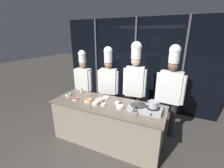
# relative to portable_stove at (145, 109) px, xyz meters

# --- Properties ---
(ground_plane) EXTENTS (24.00, 24.00, 0.00)m
(ground_plane) POSITION_rel_portable_stove_xyz_m (-0.78, -0.02, -0.94)
(ground_plane) COLOR #47423D
(window_wall_back) EXTENTS (4.69, 0.09, 2.70)m
(window_wall_back) POSITION_rel_portable_stove_xyz_m (-0.78, 1.88, 0.41)
(window_wall_back) COLOR black
(window_wall_back) RESTS_ON ground_plane
(demo_counter) EXTENTS (2.34, 0.84, 0.89)m
(demo_counter) POSITION_rel_portable_stove_xyz_m (-0.78, -0.02, -0.49)
(demo_counter) COLOR gray
(demo_counter) RESTS_ON ground_plane
(portable_stove) EXTENTS (0.59, 0.33, 0.10)m
(portable_stove) POSITION_rel_portable_stove_xyz_m (0.00, 0.00, 0.00)
(portable_stove) COLOR #B2B5BA
(portable_stove) RESTS_ON demo_counter
(frying_pan) EXTENTS (0.30, 0.51, 0.04)m
(frying_pan) POSITION_rel_portable_stove_xyz_m (-0.14, -0.01, 0.07)
(frying_pan) COLOR #38332D
(frying_pan) RESTS_ON portable_stove
(stock_pot) EXTENTS (0.20, 0.18, 0.12)m
(stock_pot) POSITION_rel_portable_stove_xyz_m (0.14, 0.00, 0.12)
(stock_pot) COLOR #B7BABF
(stock_pot) RESTS_ON portable_stove
(squeeze_bottle_oil) EXTENTS (0.06, 0.06, 0.16)m
(squeeze_bottle_oil) POSITION_rel_portable_stove_xyz_m (-1.63, 0.28, 0.03)
(squeeze_bottle_oil) COLOR beige
(squeeze_bottle_oil) RESTS_ON demo_counter
(prep_bowl_onion) EXTENTS (0.13, 0.13, 0.06)m
(prep_bowl_onion) POSITION_rel_portable_stove_xyz_m (-0.97, -0.15, -0.02)
(prep_bowl_onion) COLOR white
(prep_bowl_onion) RESTS_ON demo_counter
(prep_bowl_scallions) EXTENTS (0.13, 0.13, 0.04)m
(prep_bowl_scallions) POSITION_rel_portable_stove_xyz_m (-1.79, -0.02, -0.03)
(prep_bowl_scallions) COLOR white
(prep_bowl_scallions) RESTS_ON demo_counter
(prep_bowl_rice) EXTENTS (0.10, 0.10, 0.04)m
(prep_bowl_rice) POSITION_rel_portable_stove_xyz_m (-0.81, -0.12, -0.03)
(prep_bowl_rice) COLOR white
(prep_bowl_rice) RESTS_ON demo_counter
(prep_bowl_shrimp) EXTENTS (0.17, 0.17, 0.05)m
(prep_bowl_shrimp) POSITION_rel_portable_stove_xyz_m (-0.99, 0.03, -0.02)
(prep_bowl_shrimp) COLOR white
(prep_bowl_shrimp) RESTS_ON demo_counter
(prep_bowl_noodles) EXTENTS (0.15, 0.15, 0.05)m
(prep_bowl_noodles) POSITION_rel_portable_stove_xyz_m (-0.47, -0.09, -0.02)
(prep_bowl_noodles) COLOR white
(prep_bowl_noodles) RESTS_ON demo_counter
(prep_bowl_carrots) EXTENTS (0.15, 0.15, 0.05)m
(prep_bowl_carrots) POSITION_rel_portable_stove_xyz_m (-1.18, -0.10, -0.02)
(prep_bowl_carrots) COLOR white
(prep_bowl_carrots) RESTS_ON demo_counter
(prep_bowl_bean_sprouts) EXTENTS (0.10, 0.10, 0.05)m
(prep_bowl_bean_sprouts) POSITION_rel_portable_stove_xyz_m (-0.58, 0.05, -0.02)
(prep_bowl_bean_sprouts) COLOR white
(prep_bowl_bean_sprouts) RESTS_ON demo_counter
(prep_bowl_bell_pepper) EXTENTS (0.12, 0.12, 0.03)m
(prep_bowl_bell_pepper) POSITION_rel_portable_stove_xyz_m (-1.48, -0.14, -0.03)
(prep_bowl_bell_pepper) COLOR white
(prep_bowl_bell_pepper) RESTS_ON demo_counter
(prep_bowl_chicken) EXTENTS (0.14, 0.14, 0.03)m
(prep_bowl_chicken) POSITION_rel_portable_stove_xyz_m (-0.92, 0.22, -0.03)
(prep_bowl_chicken) COLOR white
(prep_bowl_chicken) RESTS_ON demo_counter
(serving_spoon_slotted) EXTENTS (0.22, 0.05, 0.02)m
(serving_spoon_slotted) POSITION_rel_portable_stove_xyz_m (-1.31, 0.27, -0.04)
(serving_spoon_slotted) COLOR olive
(serving_spoon_slotted) RESTS_ON demo_counter
(serving_spoon_solid) EXTENTS (0.23, 0.10, 0.02)m
(serving_spoon_solid) POSITION_rel_portable_stove_xyz_m (-1.04, -0.31, -0.04)
(serving_spoon_solid) COLOR olive
(serving_spoon_solid) RESTS_ON demo_counter
(chef_head) EXTENTS (0.57, 0.23, 1.85)m
(chef_head) POSITION_rel_portable_stove_xyz_m (-1.94, 0.81, 0.11)
(chef_head) COLOR #2D3856
(chef_head) RESTS_ON ground_plane
(chef_sous) EXTENTS (0.54, 0.29, 1.97)m
(chef_sous) POSITION_rel_portable_stove_xyz_m (-1.13, 0.76, 0.20)
(chef_sous) COLOR #232326
(chef_sous) RESTS_ON ground_plane
(chef_line) EXTENTS (0.53, 0.27, 2.10)m
(chef_line) POSITION_rel_portable_stove_xyz_m (-0.44, 0.74, 0.31)
(chef_line) COLOR #232326
(chef_line) RESTS_ON ground_plane
(chef_pastry) EXTENTS (0.59, 0.26, 2.06)m
(chef_pastry) POSITION_rel_portable_stove_xyz_m (0.35, 0.73, 0.25)
(chef_pastry) COLOR #232326
(chef_pastry) RESTS_ON ground_plane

